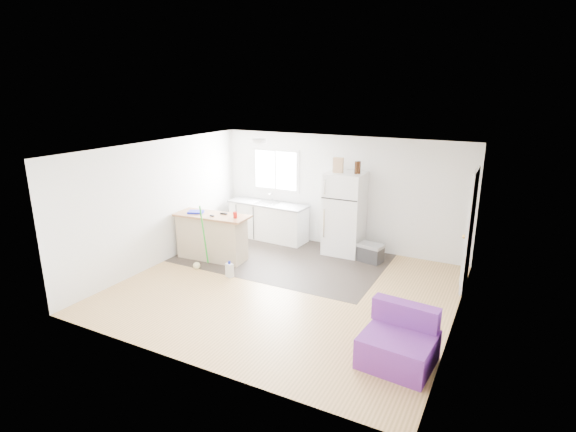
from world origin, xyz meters
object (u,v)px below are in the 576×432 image
object	(u,v)px
mop	(199,257)
bottle_right	(359,167)
cardboard_box	(338,165)
bottle_left	(356,168)
cleaner_jug	(230,270)
purple_seat	(399,344)
peninsula	(212,236)
refrigerator	(345,214)
cooler	(371,253)
kitchen_cabinets	(268,220)
red_cup	(235,215)
blue_tray	(196,212)

from	to	relation	value
mop	bottle_right	xyz separation A→B (m)	(2.41, 2.09, 1.60)
cardboard_box	bottle_left	distance (m)	0.37
cleaner_jug	bottle_right	world-z (taller)	bottle_right
cardboard_box	bottle_left	size ratio (longest dim) A/B	1.20
purple_seat	cardboard_box	size ratio (longest dim) A/B	3.08
peninsula	mop	xyz separation A→B (m)	(0.08, -0.55, -0.24)
peninsula	refrigerator	distance (m)	2.74
cardboard_box	refrigerator	bearing A→B (deg)	27.56
cardboard_box	bottle_right	world-z (taller)	cardboard_box
peninsula	cooler	xyz separation A→B (m)	(2.89, 1.31, -0.28)
peninsula	purple_seat	bearing A→B (deg)	-27.24
kitchen_cabinets	red_cup	bearing A→B (deg)	-79.82
peninsula	blue_tray	xyz separation A→B (m)	(-0.34, -0.04, 0.48)
kitchen_cabinets	bottle_right	distance (m)	2.55
peninsula	cardboard_box	world-z (taller)	cardboard_box
kitchen_cabinets	cleaner_jug	size ratio (longest dim) A/B	6.26
kitchen_cabinets	bottle_left	world-z (taller)	bottle_left
red_cup	mop	bearing A→B (deg)	-130.33
peninsula	mop	world-z (taller)	mop
cooler	kitchen_cabinets	bearing A→B (deg)	-175.70
cooler	cleaner_jug	size ratio (longest dim) A/B	1.77
red_cup	blue_tray	world-z (taller)	red_cup
cooler	bottle_right	bearing A→B (deg)	161.40
kitchen_cabinets	purple_seat	distance (m)	5.18
mop	kitchen_cabinets	bearing A→B (deg)	62.12
blue_tray	bottle_right	xyz separation A→B (m)	(2.84, 1.58, 0.89)
kitchen_cabinets	red_cup	distance (m)	1.71
peninsula	cooler	world-z (taller)	peninsula
peninsula	red_cup	xyz separation A→B (m)	(0.57, 0.02, 0.52)
refrigerator	mop	xyz separation A→B (m)	(-2.15, -2.09, -0.62)
refrigerator	cardboard_box	size ratio (longest dim) A/B	5.69
refrigerator	cardboard_box	distance (m)	1.02
bottle_right	bottle_left	bearing A→B (deg)	-134.17
red_cup	bottle_right	world-z (taller)	bottle_right
bottle_left	cooler	bearing A→B (deg)	-23.69
cleaner_jug	mop	distance (m)	0.76
purple_seat	bottle_left	distance (m)	4.08
purple_seat	bottle_right	xyz separation A→B (m)	(-1.75, 3.35, 1.58)
bottle_right	red_cup	bearing A→B (deg)	-141.82
peninsula	purple_seat	xyz separation A→B (m)	(4.24, -1.82, -0.21)
refrigerator	purple_seat	world-z (taller)	refrigerator
cooler	blue_tray	size ratio (longest dim) A/B	1.80
refrigerator	bottle_right	bearing A→B (deg)	-1.74
purple_seat	blue_tray	bearing A→B (deg)	163.99
refrigerator	cardboard_box	bearing A→B (deg)	-153.55
purple_seat	bottle_left	xyz separation A→B (m)	(-1.78, 3.32, 1.58)
cooler	blue_tray	distance (m)	3.59
red_cup	blue_tray	bearing A→B (deg)	-176.11
blue_tray	bottle_left	bearing A→B (deg)	28.82
cleaner_jug	cardboard_box	world-z (taller)	cardboard_box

